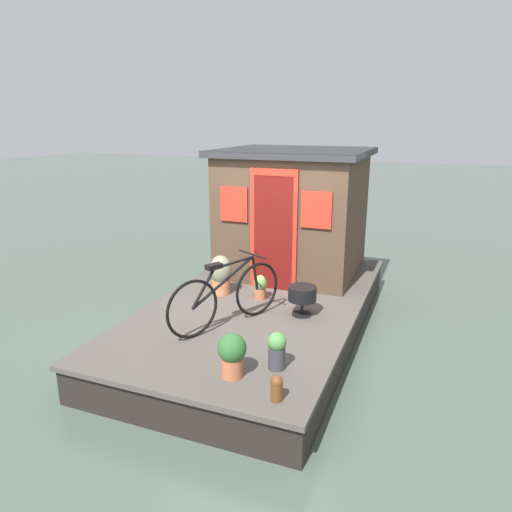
{
  "coord_description": "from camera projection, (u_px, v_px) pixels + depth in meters",
  "views": [
    {
      "loc": [
        -5.83,
        -2.23,
        2.95
      ],
      "look_at": [
        -0.2,
        0.0,
        1.19
      ],
      "focal_mm": 32.88,
      "sensor_mm": 36.0,
      "label": 1
    }
  ],
  "objects": [
    {
      "name": "mooring_bollard",
      "position": [
        277.0,
        387.0,
        4.24
      ],
      "size": [
        0.12,
        0.12,
        0.25
      ],
      "color": "brown",
      "rests_on": "houseboat_deck"
    },
    {
      "name": "charcoal_grill",
      "position": [
        302.0,
        295.0,
        6.07
      ],
      "size": [
        0.37,
        0.37,
        0.39
      ],
      "color": "black",
      "rests_on": "houseboat_deck"
    },
    {
      "name": "bicycle",
      "position": [
        227.0,
        296.0,
        5.73
      ],
      "size": [
        1.54,
        0.82,
        0.85
      ],
      "color": "black",
      "rests_on": "houseboat_deck"
    },
    {
      "name": "houseboat_cabin",
      "position": [
        293.0,
        211.0,
        7.7
      ],
      "size": [
        2.11,
        2.31,
        2.02
      ],
      "color": "#4C3828",
      "rests_on": "houseboat_deck"
    },
    {
      "name": "potted_plant_geranium",
      "position": [
        277.0,
        350.0,
        4.77
      ],
      "size": [
        0.2,
        0.2,
        0.4
      ],
      "color": "#38383D",
      "rests_on": "houseboat_deck"
    },
    {
      "name": "potted_plant_rosemary",
      "position": [
        221.0,
        274.0,
        6.83
      ],
      "size": [
        0.32,
        0.32,
        0.58
      ],
      "color": "#C6754C",
      "rests_on": "houseboat_deck"
    },
    {
      "name": "potted_plant_thyme",
      "position": [
        260.0,
        287.0,
        6.66
      ],
      "size": [
        0.18,
        0.18,
        0.35
      ],
      "color": "#B2603D",
      "rests_on": "houseboat_deck"
    },
    {
      "name": "houseboat_deck",
      "position": [
        261.0,
        315.0,
        6.74
      ],
      "size": [
        5.14,
        2.75,
        0.49
      ],
      "color": "#4C4742",
      "rests_on": "ground_plane"
    },
    {
      "name": "ground_plane",
      "position": [
        261.0,
        331.0,
        6.81
      ],
      "size": [
        60.0,
        60.0,
        0.0
      ],
      "primitive_type": "plane",
      "color": "#47564C"
    },
    {
      "name": "potted_plant_fern",
      "position": [
        232.0,
        353.0,
        4.61
      ],
      "size": [
        0.29,
        0.29,
        0.46
      ],
      "color": "#B2603D",
      "rests_on": "houseboat_deck"
    }
  ]
}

